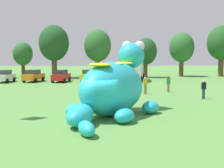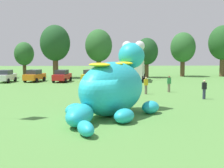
{
  "view_description": "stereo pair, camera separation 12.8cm",
  "coord_description": "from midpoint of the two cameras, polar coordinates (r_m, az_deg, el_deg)",
  "views": [
    {
      "loc": [
        -0.09,
        -18.0,
        4.05
      ],
      "look_at": [
        1.02,
        2.62,
        1.94
      ],
      "focal_mm": 48.57,
      "sensor_mm": 36.0,
      "label": 1
    },
    {
      "loc": [
        0.04,
        -18.0,
        4.05
      ],
      "look_at": [
        1.02,
        2.62,
        1.94
      ],
      "focal_mm": 48.57,
      "sensor_mm": 36.0,
      "label": 2
    }
  ],
  "objects": [
    {
      "name": "spectator_by_cars",
      "position": [
        30.18,
        6.53,
        -0.3
      ],
      "size": [
        0.38,
        0.26,
        1.71
      ],
      "color": "#726656",
      "rests_on": "ground"
    },
    {
      "name": "tree_right",
      "position": [
        56.39,
        20.24,
        7.24
      ],
      "size": [
        5.0,
        5.0,
        8.87
      ],
      "color": "brown",
      "rests_on": "ground"
    },
    {
      "name": "spectator_wandering",
      "position": [
        27.97,
        17.09,
        -1.0
      ],
      "size": [
        0.38,
        0.26,
        1.71
      ],
      "color": "#2D334C",
      "rests_on": "ground"
    },
    {
      "name": "car_orange",
      "position": [
        44.46,
        -14.3,
        1.52
      ],
      "size": [
        2.66,
        4.39,
        1.72
      ],
      "color": "orange",
      "rests_on": "ground"
    },
    {
      "name": "tree_mid_left",
      "position": [
        54.84,
        -16.15,
        5.45
      ],
      "size": [
        3.37,
        3.37,
        5.99
      ],
      "color": "brown",
      "rests_on": "ground"
    },
    {
      "name": "ground_plane",
      "position": [
        18.45,
        -2.61,
        -6.87
      ],
      "size": [
        160.0,
        160.0,
        0.0
      ],
      "primitive_type": "plane",
      "color": "#568E42"
    },
    {
      "name": "car_red",
      "position": [
        43.33,
        -9.3,
        1.52
      ],
      "size": [
        2.5,
        4.35,
        1.72
      ],
      "color": "red",
      "rests_on": "ground"
    },
    {
      "name": "tree_centre_right",
      "position": [
        50.95,
        6.65,
        6.08
      ],
      "size": [
        3.72,
        3.72,
        6.6
      ],
      "color": "brown",
      "rests_on": "ground"
    },
    {
      "name": "car_yellow",
      "position": [
        43.39,
        -3.98,
        1.59
      ],
      "size": [
        2.67,
        4.39,
        1.72
      ],
      "color": "yellow",
      "rests_on": "ground"
    },
    {
      "name": "tree_mid_right",
      "position": [
        54.32,
        13.28,
        6.68
      ],
      "size": [
        4.32,
        4.32,
        7.66
      ],
      "color": "brown",
      "rests_on": "ground"
    },
    {
      "name": "spectator_mid_field",
      "position": [
        32.52,
        -2.89,
        0.17
      ],
      "size": [
        0.38,
        0.26,
        1.71
      ],
      "color": "#2D334C",
      "rests_on": "ground"
    },
    {
      "name": "spectator_far_side",
      "position": [
        32.09,
        10.79,
        -0.01
      ],
      "size": [
        0.38,
        0.26,
        1.71
      ],
      "color": "#726656",
      "rests_on": "ground"
    },
    {
      "name": "tree_centre_left",
      "position": [
        50.37,
        -10.58,
        7.52
      ],
      "size": [
        4.85,
        4.85,
        8.62
      ],
      "color": "brown",
      "rests_on": "ground"
    },
    {
      "name": "tree_centre",
      "position": [
        51.5,
        -2.46,
        7.19
      ],
      "size": [
        4.55,
        4.55,
        8.08
      ],
      "color": "brown",
      "rests_on": "ground"
    },
    {
      "name": "car_white",
      "position": [
        44.83,
        -19.31,
        1.41
      ],
      "size": [
        2.27,
        4.26,
        1.72
      ],
      "color": "white",
      "rests_on": "ground"
    },
    {
      "name": "box_truck",
      "position": [
        44.55,
        4.66,
        2.65
      ],
      "size": [
        3.5,
        6.69,
        2.95
      ],
      "color": "#333842",
      "rests_on": "ground"
    },
    {
      "name": "giant_inflatable_creature",
      "position": [
        19.76,
        0.34,
        -0.7
      ],
      "size": [
        6.72,
        9.49,
        4.94
      ],
      "color": "#23B2C6",
      "rests_on": "ground"
    }
  ]
}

